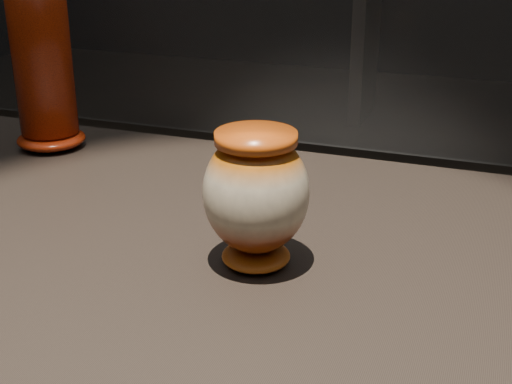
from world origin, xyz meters
The scene contains 3 objects.
main_vase centered at (0.06, -0.04, 1.00)m, with size 0.14×0.14×0.18m.
tall_vase centered at (-0.45, 0.26, 1.09)m, with size 0.16×0.16×0.40m.
back_shelf centered at (0.31, 3.69, 0.64)m, with size 2.00×0.60×0.90m.
Camera 1 is at (0.34, -0.80, 1.33)m, focal length 50.00 mm.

